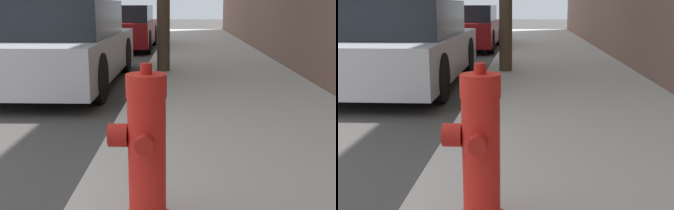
# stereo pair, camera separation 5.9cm
# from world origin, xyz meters

# --- Properties ---
(fire_hydrant) EXTENTS (0.37, 0.38, 0.92)m
(fire_hydrant) POSITION_xyz_m (2.23, -0.10, 0.56)
(fire_hydrant) COLOR red
(fire_hydrant) RESTS_ON sidewalk_slab
(parked_car_near) EXTENTS (1.77, 4.57, 1.43)m
(parked_car_near) POSITION_xyz_m (0.46, 4.87, 0.70)
(parked_car_near) COLOR #B7B7BC
(parked_car_near) RESTS_ON ground_plane
(parked_car_mid) EXTENTS (1.85, 4.20, 1.35)m
(parked_car_mid) POSITION_xyz_m (0.61, 11.06, 0.66)
(parked_car_mid) COLOR maroon
(parked_car_mid) RESTS_ON ground_plane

